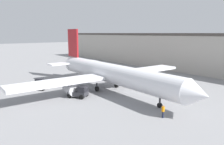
# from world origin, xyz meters

# --- Properties ---
(ground_plane) EXTENTS (400.00, 400.00, 0.00)m
(ground_plane) POSITION_xyz_m (0.00, 0.00, 0.00)
(ground_plane) COLOR gray
(terminal_building) EXTENTS (98.83, 10.56, 10.22)m
(terminal_building) POSITION_xyz_m (-9.30, 30.68, 5.11)
(terminal_building) COLOR #ADA89E
(terminal_building) RESTS_ON ground_plane
(airplane) EXTENTS (37.28, 34.86, 11.11)m
(airplane) POSITION_xyz_m (-1.00, 0.03, 3.14)
(airplane) COLOR white
(airplane) RESTS_ON ground_plane
(ground_crew_worker) EXTENTS (0.37, 0.37, 1.68)m
(ground_crew_worker) POSITION_xyz_m (13.66, -2.96, 0.90)
(ground_crew_worker) COLOR #1E2338
(ground_crew_worker) RESTS_ON ground_plane
(baggage_tug) EXTENTS (3.12, 3.03, 2.23)m
(baggage_tug) POSITION_xyz_m (-9.04, -9.52, 1.01)
(baggage_tug) COLOR beige
(baggage_tug) RESTS_ON ground_plane
(belt_loader_truck) EXTENTS (3.46, 3.22, 1.96)m
(belt_loader_truck) POSITION_xyz_m (-0.23, -6.56, 0.93)
(belt_loader_truck) COLOR #2D2D33
(belt_loader_truck) RESTS_ON ground_plane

